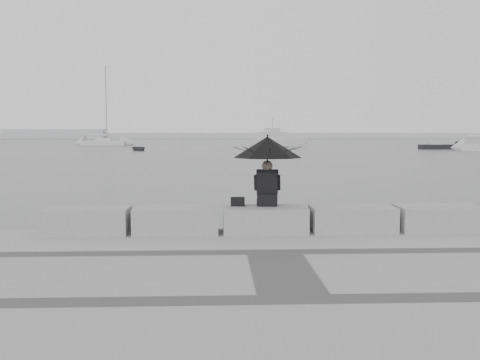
{
  "coord_description": "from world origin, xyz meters",
  "views": [
    {
      "loc": [
        -0.9,
        -10.59,
        2.47
      ],
      "look_at": [
        -0.34,
        3.0,
        1.2
      ],
      "focal_mm": 40.0,
      "sensor_mm": 36.0,
      "label": 1
    }
  ],
  "objects_px": {
    "sailboat_left": "(104,142)",
    "dinghy": "(139,148)",
    "seated_person": "(267,153)",
    "motor_cruiser": "(277,140)",
    "small_motorboat": "(441,147)"
  },
  "relations": [
    {
      "from": "seated_person",
      "to": "dinghy",
      "type": "height_order",
      "value": "seated_person"
    },
    {
      "from": "sailboat_left",
      "to": "dinghy",
      "type": "height_order",
      "value": "sailboat_left"
    },
    {
      "from": "sailboat_left",
      "to": "small_motorboat",
      "type": "relative_size",
      "value": 2.28
    },
    {
      "from": "seated_person",
      "to": "motor_cruiser",
      "type": "xyz_separation_m",
      "value": [
        8.35,
        73.32,
        -1.14
      ]
    },
    {
      "from": "seated_person",
      "to": "sailboat_left",
      "type": "distance_m",
      "value": 80.48
    },
    {
      "from": "motor_cruiser",
      "to": "small_motorboat",
      "type": "distance_m",
      "value": 24.67
    },
    {
      "from": "motor_cruiser",
      "to": "dinghy",
      "type": "xyz_separation_m",
      "value": [
        -19.07,
        -17.42,
        -0.6
      ]
    },
    {
      "from": "motor_cruiser",
      "to": "small_motorboat",
      "type": "xyz_separation_m",
      "value": [
        20.04,
        -14.38,
        -0.57
      ]
    },
    {
      "from": "sailboat_left",
      "to": "seated_person",
      "type": "bearing_deg",
      "value": -69.91
    },
    {
      "from": "small_motorboat",
      "to": "sailboat_left",
      "type": "bearing_deg",
      "value": 154.87
    },
    {
      "from": "motor_cruiser",
      "to": "small_motorboat",
      "type": "bearing_deg",
      "value": -47.56
    },
    {
      "from": "seated_person",
      "to": "small_motorboat",
      "type": "xyz_separation_m",
      "value": [
        28.39,
        58.95,
        -1.71
      ]
    },
    {
      "from": "motor_cruiser",
      "to": "dinghy",
      "type": "bearing_deg",
      "value": -149.49
    },
    {
      "from": "small_motorboat",
      "to": "dinghy",
      "type": "xyz_separation_m",
      "value": [
        -39.11,
        -3.04,
        -0.03
      ]
    },
    {
      "from": "sailboat_left",
      "to": "small_motorboat",
      "type": "distance_m",
      "value": 51.62
    }
  ]
}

